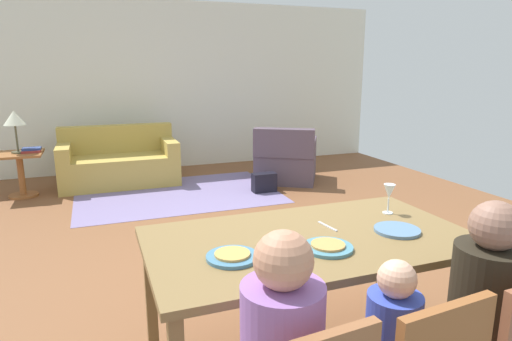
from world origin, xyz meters
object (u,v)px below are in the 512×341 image
(side_table, at_px, (20,168))
(book_lower, at_px, (31,151))
(plate_near_man, at_px, (232,257))
(plate_near_child, at_px, (328,248))
(person_woman, at_px, (475,327))
(dining_table, at_px, (311,249))
(book_upper, at_px, (32,149))
(handbag, at_px, (264,183))
(plate_near_woman, at_px, (397,230))
(wine_glass, at_px, (389,193))
(table_lamp, at_px, (14,120))
(couch, at_px, (119,163))
(armchair, at_px, (286,160))

(side_table, relative_size, book_lower, 2.64)
(plate_near_man, xyz_separation_m, plate_near_child, (0.48, -0.06, 0.00))
(person_woman, bearing_deg, dining_table, 125.48)
(book_upper, bearing_deg, handbag, -17.58)
(plate_near_child, bearing_deg, book_lower, 112.31)
(book_lower, bearing_deg, side_table, 175.22)
(plate_near_woman, xyz_separation_m, handbag, (0.58, 3.48, -0.64))
(wine_glass, xyz_separation_m, handbag, (0.44, 3.20, -0.76))
(plate_near_child, xyz_separation_m, handbag, (1.06, 3.56, -0.64))
(book_upper, height_order, handbag, book_upper)
(book_lower, height_order, book_upper, book_upper)
(person_woman, height_order, side_table, person_woman)
(wine_glass, relative_size, table_lamp, 0.34)
(wine_glass, relative_size, handbag, 0.58)
(couch, xyz_separation_m, side_table, (-1.24, -0.26, 0.07))
(table_lamp, xyz_separation_m, book_lower, (0.15, -0.01, -0.41))
(book_upper, bearing_deg, plate_near_child, -67.87)
(dining_table, distance_m, book_upper, 4.66)
(wine_glass, height_order, table_lamp, table_lamp)
(wine_glass, relative_size, person_woman, 0.17)
(side_table, bearing_deg, book_lower, -4.78)
(dining_table, distance_m, plate_near_woman, 0.50)
(couch, distance_m, armchair, 2.43)
(plate_near_woman, distance_m, person_woman, 0.62)
(table_lamp, bearing_deg, handbag, -16.51)
(plate_near_woman, distance_m, armchair, 4.11)
(side_table, bearing_deg, couch, 11.78)
(person_woman, bearing_deg, plate_near_man, 150.09)
(plate_near_child, bearing_deg, armchair, 68.44)
(plate_near_man, bearing_deg, side_table, 108.78)
(plate_near_child, distance_m, person_woman, 0.73)
(couch, bearing_deg, armchair, -16.87)
(couch, xyz_separation_m, armchair, (2.32, -0.70, 0.01))
(plate_near_child, xyz_separation_m, plate_near_woman, (0.48, 0.08, 0.00))
(plate_near_woman, relative_size, couch, 0.15)
(plate_near_child, height_order, armchair, armchair)
(dining_table, distance_m, plate_near_man, 0.50)
(side_table, xyz_separation_m, handbag, (3.04, -0.90, -0.25))
(armchair, relative_size, book_upper, 5.33)
(plate_near_woman, xyz_separation_m, book_upper, (-2.30, 4.39, -0.15))
(dining_table, relative_size, side_table, 3.00)
(dining_table, bearing_deg, handbag, 72.54)
(plate_near_child, bearing_deg, plate_near_man, 172.85)
(table_lamp, bearing_deg, armchair, -7.15)
(wine_glass, relative_size, armchair, 0.16)
(plate_near_child, distance_m, armchair, 4.34)
(plate_near_man, distance_m, book_lower, 4.59)
(plate_near_man, xyz_separation_m, handbag, (1.54, 3.50, -0.64))
(book_lower, distance_m, handbag, 3.06)
(book_lower, distance_m, book_upper, 0.04)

